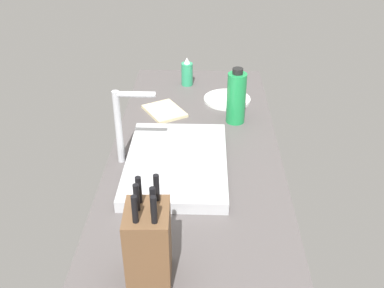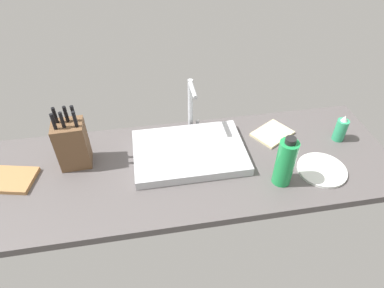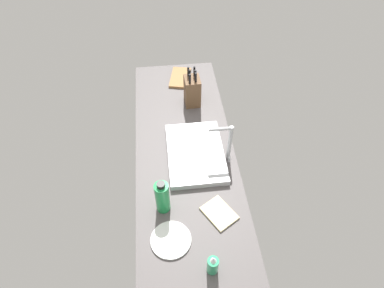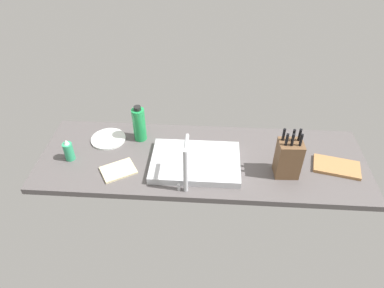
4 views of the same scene
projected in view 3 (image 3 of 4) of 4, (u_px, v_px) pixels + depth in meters
countertop_slab at (185, 154)px, 205.58cm from camera, size 184.86×61.38×3.50cm
sink_basin at (196, 153)px, 200.95cm from camera, size 48.80×33.90×4.01cm
faucet at (227, 141)px, 189.31cm from camera, size 5.50×14.25×26.77cm
knife_block at (192, 91)px, 226.46cm from camera, size 12.88×10.99×28.11cm
cutting_board at (180, 78)px, 252.50cm from camera, size 27.10×19.35×1.80cm
soap_bottle at (213, 265)px, 151.49cm from camera, size 5.42×5.42×13.50cm
water_bottle at (162, 197)px, 170.10cm from camera, size 7.59×7.59×22.89cm
dinner_plate at (171, 240)px, 165.19cm from camera, size 20.67×20.67×1.20cm
dish_towel at (219, 213)px, 175.27cm from camera, size 22.10×20.65×1.20cm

